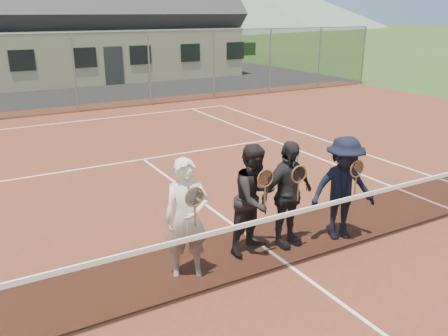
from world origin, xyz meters
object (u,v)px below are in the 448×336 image
(player_c, at_px, (287,194))
(player_d, at_px, (343,189))
(tennis_net, at_px, (293,237))
(clubhouse, at_px, (98,7))
(player_b, at_px, (255,199))
(player_a, at_px, (187,218))

(player_c, bearing_deg, player_d, -14.34)
(tennis_net, xyz_separation_m, player_d, (1.36, 0.41, 0.38))
(player_d, bearing_deg, tennis_net, -163.02)
(clubhouse, distance_m, player_d, 23.93)
(player_d, bearing_deg, player_b, 167.18)
(tennis_net, relative_size, player_c, 6.49)
(tennis_net, bearing_deg, player_a, 156.89)
(player_d, bearing_deg, player_c, 165.66)
(tennis_net, xyz_separation_m, player_c, (0.38, 0.66, 0.38))
(player_b, distance_m, player_c, 0.57)
(player_a, height_order, player_c, same)
(player_c, distance_m, player_d, 1.01)
(player_b, bearing_deg, player_d, -12.82)
(clubhouse, distance_m, player_a, 24.20)
(tennis_net, distance_m, player_d, 1.47)
(player_c, bearing_deg, clubhouse, 81.18)
(player_b, xyz_separation_m, player_c, (0.56, -0.10, 0.00))
(clubhouse, bearing_deg, player_d, -96.40)
(player_a, bearing_deg, tennis_net, -23.11)
(player_a, xyz_separation_m, player_c, (1.83, 0.04, -0.00))
(player_a, bearing_deg, clubhouse, 76.88)
(clubhouse, height_order, player_b, clubhouse)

